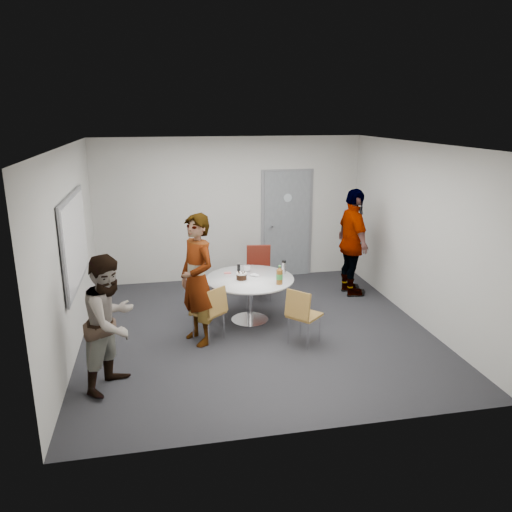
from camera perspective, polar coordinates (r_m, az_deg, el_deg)
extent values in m
plane|color=black|center=(7.50, 0.01, -8.47)|extent=(5.00, 5.00, 0.00)
plane|color=silver|center=(6.83, 0.02, 12.60)|extent=(5.00, 5.00, 0.00)
plane|color=beige|center=(9.45, -2.96, 5.31)|extent=(5.00, 0.00, 5.00)
plane|color=beige|center=(7.01, -20.45, 0.47)|extent=(0.00, 5.00, 5.00)
plane|color=beige|center=(7.91, 18.09, 2.38)|extent=(0.00, 5.00, 5.00)
plane|color=beige|center=(4.74, 5.97, -5.92)|extent=(5.00, 0.00, 5.00)
cube|color=slate|center=(9.70, 3.54, 3.62)|extent=(0.90, 0.05, 2.05)
cube|color=slate|center=(9.73, 3.51, 3.66)|extent=(1.02, 0.04, 2.12)
cylinder|color=#B2BFC6|center=(9.57, 3.64, 6.65)|extent=(0.16, 0.01, 0.16)
cylinder|color=silver|center=(9.57, 1.78, 3.44)|extent=(0.04, 0.14, 0.04)
cube|color=slate|center=(7.18, -20.01, 1.68)|extent=(0.03, 1.90, 1.25)
cube|color=white|center=(7.17, -19.86, 1.68)|extent=(0.01, 1.78, 1.13)
cylinder|color=white|center=(7.58, -0.71, -2.62)|extent=(1.34, 1.34, 0.03)
cylinder|color=silver|center=(7.70, -0.71, -5.02)|extent=(0.09, 0.09, 0.65)
cylinder|color=silver|center=(7.82, -0.70, -7.29)|extent=(0.57, 0.57, 0.02)
cylinder|color=white|center=(7.48, -1.67, -2.73)|extent=(0.21, 0.21, 0.01)
cylinder|color=black|center=(7.47, -1.67, -2.40)|extent=(0.16, 0.16, 0.08)
cylinder|color=white|center=(7.45, -1.67, -2.01)|extent=(0.16, 0.16, 0.02)
cylinder|color=brown|center=(7.28, 2.70, -2.42)|extent=(0.09, 0.09, 0.22)
cylinder|color=green|center=(7.28, 2.70, -2.36)|extent=(0.10, 0.10, 0.08)
cone|color=brown|center=(7.24, 2.71, -1.44)|extent=(0.09, 0.09, 0.05)
cylinder|color=#4CA64B|center=(7.23, 2.72, -1.18)|extent=(0.04, 0.04, 0.02)
imported|color=white|center=(7.86, -1.07, -1.45)|extent=(0.16, 0.16, 0.09)
cylinder|color=black|center=(7.89, -2.00, -1.31)|extent=(0.05, 0.05, 0.12)
cylinder|color=silver|center=(7.77, 3.20, -1.35)|extent=(0.07, 0.07, 0.18)
cylinder|color=black|center=(7.74, 3.21, -0.62)|extent=(0.07, 0.07, 0.03)
cube|color=#E37571|center=(7.79, -3.27, -1.94)|extent=(0.11, 0.06, 0.02)
ellipsoid|color=white|center=(7.65, -0.14, -2.20)|extent=(0.20, 0.20, 0.03)
cube|color=olive|center=(7.10, -5.49, -6.41)|extent=(0.53, 0.53, 0.03)
cube|color=olive|center=(6.91, -4.47, -5.20)|extent=(0.33, 0.29, 0.36)
cylinder|color=silver|center=(7.38, -5.46, -7.23)|extent=(0.02, 0.02, 0.41)
cylinder|color=silver|center=(7.19, -7.19, -7.95)|extent=(0.02, 0.02, 0.41)
cylinder|color=silver|center=(7.19, -3.70, -7.86)|extent=(0.02, 0.02, 0.41)
cylinder|color=silver|center=(6.99, -5.44, -8.63)|extent=(0.02, 0.02, 0.41)
cube|color=olive|center=(6.98, 5.57, -6.74)|extent=(0.55, 0.55, 0.03)
cube|color=olive|center=(6.75, 4.79, -5.57)|extent=(0.31, 0.33, 0.37)
cylinder|color=silver|center=(7.12, 7.28, -8.17)|extent=(0.02, 0.02, 0.42)
cylinder|color=silver|center=(7.26, 5.10, -7.59)|extent=(0.02, 0.02, 0.42)
cylinder|color=silver|center=(6.87, 5.96, -9.06)|extent=(0.02, 0.02, 0.42)
cylinder|color=silver|center=(7.02, 3.73, -8.43)|extent=(0.02, 0.02, 0.42)
cube|color=maroon|center=(8.56, 0.39, -1.94)|extent=(0.49, 0.49, 0.04)
cube|color=maroon|center=(8.69, 0.29, -0.03)|extent=(0.42, 0.14, 0.42)
cylinder|color=silver|center=(8.46, -0.71, -3.84)|extent=(0.02, 0.02, 0.47)
cylinder|color=silver|center=(8.48, 1.67, -3.78)|extent=(0.02, 0.02, 0.47)
cylinder|color=silver|center=(8.79, -0.85, -3.06)|extent=(0.02, 0.02, 0.47)
cylinder|color=silver|center=(8.81, 1.44, -3.00)|extent=(0.02, 0.02, 0.47)
imported|color=#A5C6EA|center=(6.86, -6.74, -2.72)|extent=(0.69, 0.79, 1.83)
imported|color=white|center=(5.99, -16.26, -7.29)|extent=(0.93, 0.99, 1.61)
imported|color=black|center=(8.81, 11.01, 1.50)|extent=(0.46, 1.10, 1.88)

